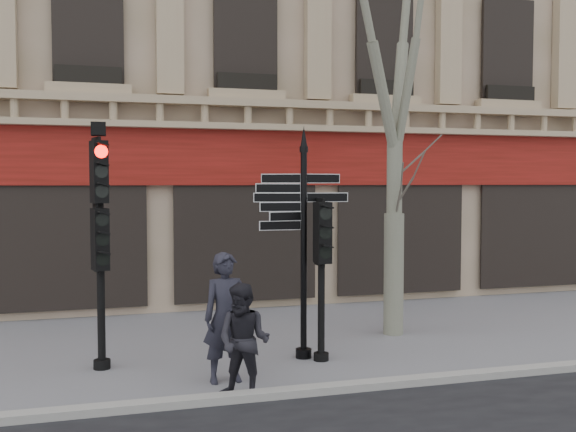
% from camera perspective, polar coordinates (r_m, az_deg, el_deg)
% --- Properties ---
extents(ground, '(80.00, 80.00, 0.00)m').
position_cam_1_polar(ground, '(10.84, 1.81, -13.14)').
color(ground, slate).
rests_on(ground, ground).
extents(kerb, '(80.00, 0.25, 0.12)m').
position_cam_1_polar(kerb, '(9.55, 4.43, -15.01)').
color(kerb, gray).
rests_on(kerb, ground).
extents(building, '(28.00, 15.52, 18.00)m').
position_cam_1_polar(building, '(23.41, -7.87, 17.77)').
color(building, '#9A8567').
rests_on(building, ground).
extents(fingerpost, '(1.93, 1.93, 3.97)m').
position_cam_1_polar(fingerpost, '(10.89, 1.41, 1.18)').
color(fingerpost, black).
rests_on(fingerpost, ground).
extents(traffic_signal_main, '(0.50, 0.42, 3.97)m').
position_cam_1_polar(traffic_signal_main, '(10.68, -16.40, 0.15)').
color(traffic_signal_main, black).
rests_on(traffic_signal_main, ground).
extents(traffic_signal_secondary, '(0.45, 0.32, 2.69)m').
position_cam_1_polar(traffic_signal_secondary, '(10.79, 2.99, -3.06)').
color(traffic_signal_secondary, black).
rests_on(traffic_signal_secondary, ground).
extents(plane_tree, '(3.49, 3.49, 9.28)m').
position_cam_1_polar(plane_tree, '(13.26, 9.58, 18.27)').
color(plane_tree, gray).
rests_on(plane_tree, ground).
extents(pedestrian_a, '(0.75, 0.52, 1.96)m').
position_cam_1_polar(pedestrian_a, '(9.81, -5.50, -8.96)').
color(pedestrian_a, black).
rests_on(pedestrian_a, ground).
extents(pedestrian_b, '(0.99, 0.95, 1.62)m').
position_cam_1_polar(pedestrian_b, '(9.08, -3.94, -11.05)').
color(pedestrian_b, black).
rests_on(pedestrian_b, ground).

